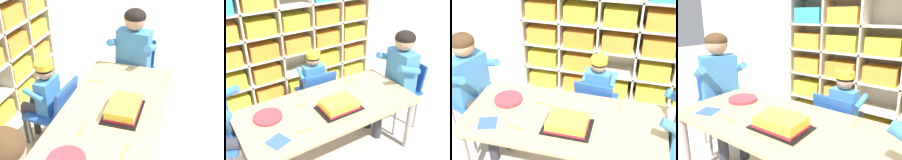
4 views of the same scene
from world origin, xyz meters
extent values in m
plane|color=#BCB2A3|center=(0.00, 0.00, 0.00)|extent=(16.00, 16.00, 0.00)
cube|color=beige|center=(0.27, 1.40, 0.70)|extent=(2.05, 0.01, 1.41)
cube|color=beige|center=(-0.34, 1.25, 0.70)|extent=(0.02, 0.31, 1.41)
cube|color=beige|center=(0.06, 1.25, 0.70)|extent=(0.02, 0.31, 1.41)
cube|color=beige|center=(0.47, 1.25, 0.70)|extent=(0.02, 0.31, 1.41)
cube|color=beige|center=(0.87, 1.25, 0.70)|extent=(0.02, 0.31, 1.41)
cube|color=beige|center=(1.28, 1.25, 0.70)|extent=(0.02, 0.31, 1.41)
cube|color=beige|center=(0.27, 1.25, 0.01)|extent=(2.05, 0.31, 0.02)
cube|color=beige|center=(0.27, 1.25, 0.29)|extent=(2.05, 0.31, 0.02)
cube|color=beige|center=(0.27, 1.25, 0.56)|extent=(2.05, 0.31, 0.02)
cube|color=beige|center=(0.27, 1.25, 0.84)|extent=(2.05, 0.31, 0.02)
cube|color=beige|center=(0.27, 1.25, 1.12)|extent=(2.05, 0.31, 0.02)
cube|color=yellow|center=(-0.54, 1.24, 0.10)|extent=(0.32, 0.24, 0.17)
cube|color=orange|center=(-0.14, 1.24, 0.10)|extent=(0.32, 0.24, 0.17)
cube|color=yellow|center=(0.27, 1.24, 0.10)|extent=(0.32, 0.24, 0.17)
cube|color=yellow|center=(0.67, 1.24, 0.10)|extent=(0.32, 0.24, 0.17)
cube|color=yellow|center=(1.08, 1.24, 0.10)|extent=(0.32, 0.24, 0.17)
cube|color=yellow|center=(-0.54, 1.24, 0.38)|extent=(0.32, 0.24, 0.17)
cube|color=orange|center=(-0.14, 1.24, 0.38)|extent=(0.32, 0.24, 0.17)
cube|color=yellow|center=(0.67, 1.24, 0.38)|extent=(0.32, 0.24, 0.17)
cube|color=orange|center=(1.08, 1.24, 0.38)|extent=(0.32, 0.24, 0.17)
cube|color=orange|center=(-0.14, 1.24, 0.66)|extent=(0.32, 0.24, 0.17)
cube|color=orange|center=(0.27, 1.24, 0.66)|extent=(0.32, 0.24, 0.17)
cube|color=orange|center=(0.67, 1.24, 0.66)|extent=(0.32, 0.24, 0.17)
cube|color=yellow|center=(1.08, 1.24, 0.66)|extent=(0.32, 0.24, 0.17)
cube|color=yellow|center=(-0.14, 1.24, 0.93)|extent=(0.32, 0.24, 0.17)
cube|color=yellow|center=(0.27, 1.24, 0.93)|extent=(0.32, 0.24, 0.17)
cube|color=orange|center=(0.67, 1.24, 0.93)|extent=(0.32, 0.24, 0.17)
cube|color=orange|center=(1.08, 1.24, 0.93)|extent=(0.32, 0.24, 0.17)
cube|color=orange|center=(-0.14, 1.24, 1.21)|extent=(0.32, 0.24, 0.17)
cube|color=tan|center=(0.00, 0.00, 0.55)|extent=(1.49, 0.70, 0.03)
cylinder|color=#9E9993|center=(0.69, -0.29, 0.27)|extent=(0.05, 0.05, 0.54)
cylinder|color=#9E9993|center=(-0.69, 0.29, 0.27)|extent=(0.05, 0.05, 0.54)
cylinder|color=#9E9993|center=(0.69, 0.29, 0.27)|extent=(0.05, 0.05, 0.54)
cube|color=#1E4CA8|center=(0.16, 0.56, 0.36)|extent=(0.38, 0.36, 0.03)
cube|color=#1E4CA8|center=(0.15, 0.41, 0.51)|extent=(0.33, 0.09, 0.27)
cylinder|color=gray|center=(0.32, 0.68, 0.17)|extent=(0.02, 0.02, 0.34)
cylinder|color=gray|center=(0.03, 0.71, 0.17)|extent=(0.02, 0.02, 0.34)
cylinder|color=gray|center=(0.30, 0.41, 0.17)|extent=(0.02, 0.02, 0.34)
cylinder|color=gray|center=(0.01, 0.44, 0.17)|extent=(0.02, 0.02, 0.34)
cube|color=#3D7FBC|center=(0.16, 0.57, 0.51)|extent=(0.22, 0.13, 0.29)
sphere|color=tan|center=(0.16, 0.57, 0.73)|extent=(0.13, 0.13, 0.13)
ellipsoid|color=black|center=(0.16, 0.57, 0.75)|extent=(0.14, 0.14, 0.10)
cylinder|color=yellow|center=(0.16, 0.57, 0.78)|extent=(0.14, 0.14, 0.05)
cone|color=yellow|center=(0.17, 0.63, 0.82)|extent=(0.04, 0.04, 0.04)
cone|color=yellow|center=(0.22, 0.54, 0.82)|extent=(0.04, 0.04, 0.04)
cone|color=yellow|center=(0.11, 0.55, 0.82)|extent=(0.04, 0.04, 0.04)
cylinder|color=#33333D|center=(0.24, 0.67, 0.39)|extent=(0.09, 0.22, 0.07)
cylinder|color=#33333D|center=(0.11, 0.68, 0.39)|extent=(0.09, 0.22, 0.07)
cylinder|color=#33333D|center=(0.24, 0.77, 0.18)|extent=(0.06, 0.06, 0.36)
cylinder|color=#33333D|center=(0.12, 0.78, 0.18)|extent=(0.06, 0.06, 0.36)
cylinder|color=#3D7FBC|center=(0.29, 0.60, 0.58)|extent=(0.06, 0.18, 0.10)
cylinder|color=#3D7FBC|center=(0.04, 0.62, 0.58)|extent=(0.06, 0.18, 0.10)
cylinder|color=gray|center=(-0.68, 0.27, 0.22)|extent=(0.02, 0.02, 0.44)
cylinder|color=#33333D|center=(-0.76, 0.04, 0.49)|extent=(0.32, 0.21, 0.10)
cylinder|color=#33333D|center=(-0.69, 0.21, 0.49)|extent=(0.32, 0.21, 0.10)
cylinder|color=#33333D|center=(-0.55, 0.15, 0.23)|extent=(0.08, 0.08, 0.46)
cube|color=#1E4CA8|center=(0.85, 0.03, 0.43)|extent=(0.36, 0.39, 0.03)
cube|color=#1E4CA8|center=(1.01, 0.01, 0.58)|extent=(0.10, 0.33, 0.27)
cylinder|color=gray|center=(0.73, 0.19, 0.21)|extent=(0.02, 0.02, 0.42)
cylinder|color=gray|center=(0.70, -0.10, 0.21)|extent=(0.02, 0.02, 0.42)
cylinder|color=gray|center=(1.00, 0.16, 0.21)|extent=(0.02, 0.02, 0.42)
cylinder|color=gray|center=(0.97, -0.13, 0.21)|extent=(0.02, 0.02, 0.42)
cube|color=#3D7FBC|center=(0.85, 0.03, 0.65)|extent=(0.19, 0.32, 0.42)
sphere|color=tan|center=(0.85, 0.03, 0.96)|extent=(0.19, 0.19, 0.19)
ellipsoid|color=black|center=(0.85, 0.03, 0.99)|extent=(0.19, 0.19, 0.14)
cylinder|color=#33333D|center=(0.71, 0.14, 0.47)|extent=(0.31, 0.13, 0.10)
cylinder|color=#33333D|center=(0.69, -0.04, 0.47)|extent=(0.31, 0.13, 0.10)
cylinder|color=#33333D|center=(0.56, 0.15, 0.22)|extent=(0.08, 0.08, 0.44)
cylinder|color=#33333D|center=(0.54, -0.03, 0.22)|extent=(0.08, 0.08, 0.44)
cylinder|color=#3D7FBC|center=(0.81, 0.21, 0.74)|extent=(0.25, 0.09, 0.14)
cylinder|color=#3D7FBC|center=(0.78, -0.13, 0.74)|extent=(0.25, 0.09, 0.14)
cube|color=black|center=(0.05, -0.08, 0.57)|extent=(0.35, 0.25, 0.01)
cube|color=yellow|center=(0.05, -0.08, 0.61)|extent=(0.28, 0.20, 0.07)
cube|color=red|center=(0.05, -0.08, 0.58)|extent=(0.29, 0.21, 0.02)
cylinder|color=#E54C66|center=(0.08, -0.12, 0.66)|extent=(0.01, 0.01, 0.04)
cylinder|color=#DB333D|center=(-0.49, 0.11, 0.58)|extent=(0.22, 0.22, 0.02)
cube|color=#3356B7|center=(-0.52, -0.18, 0.56)|extent=(0.17, 0.17, 0.00)
cube|color=yellow|center=(0.38, 0.28, 0.57)|extent=(0.01, 0.10, 0.00)
cube|color=yellow|center=(0.39, 0.21, 0.57)|extent=(0.02, 0.04, 0.00)
cube|color=yellow|center=(-0.34, -0.18, 0.57)|extent=(0.10, 0.02, 0.00)
cube|color=yellow|center=(-0.27, -0.19, 0.57)|extent=(0.04, 0.02, 0.00)
cube|color=yellow|center=(-0.17, 0.13, 0.57)|extent=(0.11, 0.01, 0.00)
cube|color=yellow|center=(-0.24, 0.13, 0.57)|extent=(0.04, 0.02, 0.00)
camera|label=1|loc=(-1.51, -0.46, 1.79)|focal=46.12mm
camera|label=2|loc=(-0.94, -1.60, 1.84)|focal=42.95mm
camera|label=3|loc=(0.43, -1.65, 2.00)|focal=47.93mm
camera|label=4|loc=(0.85, -1.08, 1.22)|focal=37.57mm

